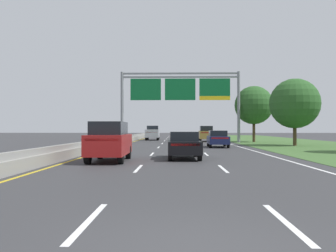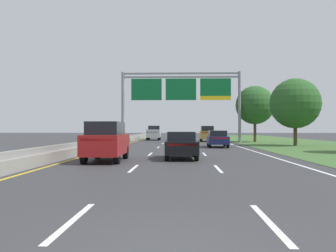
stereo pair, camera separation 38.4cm
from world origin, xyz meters
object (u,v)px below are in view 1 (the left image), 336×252
at_px(pickup_truck_silver, 152,133).
at_px(roadside_tree_far, 254,105).
at_px(car_gold_right_lane_suv, 206,133).
at_px(car_red_left_lane_suv, 110,141).
at_px(car_navy_right_lane_sedan, 218,138).
at_px(roadside_tree_mid, 295,104).
at_px(car_black_centre_lane_sedan, 184,145).
at_px(overhead_sign_gantry, 180,92).

relative_size(pickup_truck_silver, roadside_tree_far, 0.74).
xyz_separation_m(pickup_truck_silver, car_gold_right_lane_suv, (7.73, -5.72, 0.02)).
bearing_deg(car_gold_right_lane_suv, car_red_left_lane_suv, 167.27).
relative_size(pickup_truck_silver, car_red_left_lane_suv, 1.15).
distance_m(car_navy_right_lane_sedan, roadside_tree_mid, 9.42).
xyz_separation_m(car_gold_right_lane_suv, car_red_left_lane_suv, (-7.66, -30.36, 0.00)).
bearing_deg(car_black_centre_lane_sedan, car_gold_right_lane_suv, -8.73).
height_order(pickup_truck_silver, car_black_centre_lane_sedan, pickup_truck_silver).
relative_size(overhead_sign_gantry, car_navy_right_lane_sedan, 3.39).
xyz_separation_m(overhead_sign_gantry, roadside_tree_mid, (11.63, -8.21, -2.02)).
height_order(car_gold_right_lane_suv, car_black_centre_lane_sedan, car_gold_right_lane_suv).
distance_m(pickup_truck_silver, car_black_centre_lane_sedan, 34.57).
bearing_deg(car_gold_right_lane_suv, roadside_tree_mid, -145.68).
xyz_separation_m(overhead_sign_gantry, pickup_truck_silver, (-4.14, 9.95, -5.26)).
relative_size(car_red_left_lane_suv, car_black_centre_lane_sedan, 1.06).
height_order(overhead_sign_gantry, car_black_centre_lane_sedan, overhead_sign_gantry).
bearing_deg(pickup_truck_silver, car_red_left_lane_suv, 179.01).
relative_size(car_red_left_lane_suv, roadside_tree_mid, 0.69).
xyz_separation_m(car_red_left_lane_suv, roadside_tree_mid, (15.70, 17.92, 3.22)).
bearing_deg(roadside_tree_mid, car_navy_right_lane_sedan, -159.70).
height_order(pickup_truck_silver, roadside_tree_mid, roadside_tree_mid).
bearing_deg(pickup_truck_silver, overhead_sign_gantry, -158.51).
xyz_separation_m(overhead_sign_gantry, car_red_left_lane_suv, (-4.07, -26.13, -5.24)).
height_order(roadside_tree_mid, roadside_tree_far, roadside_tree_far).
height_order(car_navy_right_lane_sedan, roadside_tree_mid, roadside_tree_mid).
relative_size(overhead_sign_gantry, roadside_tree_far, 2.06).
distance_m(car_gold_right_lane_suv, car_red_left_lane_suv, 31.31).
height_order(overhead_sign_gantry, roadside_tree_mid, overhead_sign_gantry).
distance_m(car_red_left_lane_suv, car_black_centre_lane_sedan, 4.38).
distance_m(car_gold_right_lane_suv, roadside_tree_far, 7.47).
bearing_deg(overhead_sign_gantry, car_red_left_lane_suv, -98.85).
bearing_deg(roadside_tree_mid, pickup_truck_silver, 130.98).
height_order(car_gold_right_lane_suv, car_navy_right_lane_sedan, car_gold_right_lane_suv).
height_order(overhead_sign_gantry, roadside_tree_far, overhead_sign_gantry).
height_order(car_gold_right_lane_suv, roadside_tree_mid, roadside_tree_mid).
distance_m(car_gold_right_lane_suv, roadside_tree_mid, 15.15).
relative_size(car_gold_right_lane_suv, roadside_tree_mid, 0.69).
bearing_deg(car_navy_right_lane_sedan, pickup_truck_silver, 21.11).
relative_size(pickup_truck_silver, car_gold_right_lane_suv, 1.15).
bearing_deg(car_black_centre_lane_sedan, roadside_tree_far, -21.71).
distance_m(overhead_sign_gantry, roadside_tree_far, 9.91).
relative_size(car_red_left_lane_suv, roadside_tree_far, 0.65).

